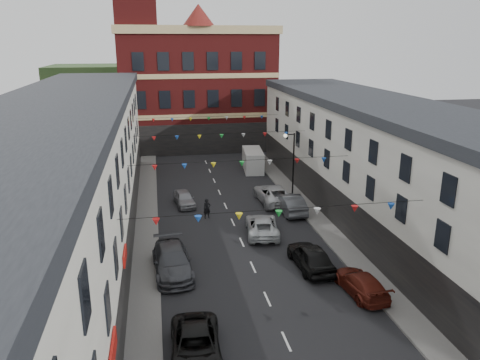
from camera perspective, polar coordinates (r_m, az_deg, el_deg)
ground at (r=31.07m, az=1.59°, el=-10.58°), size 160.00×160.00×0.00m
pavement_left at (r=32.30m, az=-11.41°, el=-9.66°), size 1.80×64.00×0.15m
pavement_right at (r=34.68m, az=12.23°, el=-7.82°), size 1.80×64.00×0.15m
terrace_left at (r=30.00m, az=-21.36°, el=-1.72°), size 8.40×56.00×10.70m
terrace_right at (r=34.37m, az=20.90°, el=-0.29°), size 8.40×56.00×9.70m
civic_building at (r=65.51m, az=-5.31°, el=11.24°), size 20.60×13.30×18.50m
clock_tower at (r=62.05m, az=-12.45°, el=16.93°), size 5.60×5.60×30.00m
distant_hill at (r=89.52m, az=-9.27°, el=10.51°), size 40.00×14.00×10.00m
street_lamp at (r=44.06m, az=6.25°, el=3.01°), size 1.10×0.36×6.00m
car_left_c at (r=22.93m, az=-5.42°, el=-19.52°), size 2.59×5.17×1.40m
car_left_d at (r=30.32m, az=-8.26°, el=-9.75°), size 2.64×5.79×1.64m
car_left_e at (r=42.13m, az=-6.80°, el=-2.24°), size 2.04×4.05×1.32m
car_right_c at (r=28.74m, az=14.49°, el=-12.08°), size 2.24×4.63×1.30m
car_right_d at (r=30.94m, az=8.62°, el=-9.19°), size 2.19×4.92×1.64m
car_right_e at (r=40.40m, az=6.08°, el=-2.83°), size 1.89×4.99×1.62m
car_right_f at (r=42.72m, az=4.06°, el=-1.70°), size 2.90×5.88×1.60m
moving_car at (r=35.76m, az=2.72°, el=-5.57°), size 3.01×5.33×1.40m
white_van at (r=53.22m, az=1.58°, el=2.43°), size 2.56×5.44×2.33m
pedestrian at (r=38.87m, az=-4.05°, el=-3.51°), size 0.68×0.51×1.69m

